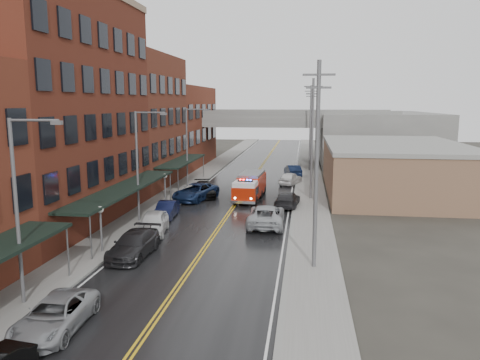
{
  "coord_description": "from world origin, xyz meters",
  "views": [
    {
      "loc": [
        6.53,
        -11.69,
        9.71
      ],
      "look_at": [
        0.97,
        28.09,
        3.0
      ],
      "focal_mm": 35.0,
      "sensor_mm": 36.0,
      "label": 1
    }
  ],
  "objects": [
    {
      "name": "globe_lamp_2",
      "position": [
        -6.4,
        30.0,
        2.31
      ],
      "size": [
        0.44,
        0.44,
        3.12
      ],
      "color": "#59595B",
      "rests_on": "ground"
    },
    {
      "name": "brick_building_b",
      "position": [
        -13.3,
        23.0,
        9.0
      ],
      "size": [
        9.0,
        20.0,
        18.0
      ],
      "primitive_type": "cube",
      "color": "#5A2517",
      "rests_on": "ground"
    },
    {
      "name": "road",
      "position": [
        0.0,
        30.0,
        0.01
      ],
      "size": [
        11.0,
        160.0,
        0.02
      ],
      "primitive_type": "cube",
      "color": "black",
      "rests_on": "ground"
    },
    {
      "name": "fire_truck",
      "position": [
        1.13,
        34.12,
        1.41
      ],
      "size": [
        3.23,
        7.26,
        2.6
      ],
      "rotation": [
        0.0,
        0.0,
        -0.06
      ],
      "color": "#A71D07",
      "rests_on": "ground"
    },
    {
      "name": "street_lamp_0",
      "position": [
        -6.55,
        8.0,
        5.19
      ],
      "size": [
        2.64,
        0.22,
        9.0
      ],
      "color": "#59595B",
      "rests_on": "ground"
    },
    {
      "name": "utility_pole_1",
      "position": [
        7.2,
        35.0,
        6.31
      ],
      "size": [
        1.8,
        0.24,
        12.0
      ],
      "color": "#59595B",
      "rests_on": "ground"
    },
    {
      "name": "parked_car_left_7",
      "position": [
        -3.75,
        35.07,
        0.75
      ],
      "size": [
        3.5,
        5.57,
        1.5
      ],
      "primitive_type": "imported",
      "rotation": [
        0.0,
        0.0,
        0.29
      ],
      "color": "black",
      "rests_on": "ground"
    },
    {
      "name": "sidewalk_right",
      "position": [
        7.3,
        30.0,
        0.07
      ],
      "size": [
        3.0,
        160.0,
        0.15
      ],
      "primitive_type": "cube",
      "color": "slate",
      "rests_on": "ground"
    },
    {
      "name": "awning_1",
      "position": [
        -7.49,
        23.0,
        2.99
      ],
      "size": [
        2.6,
        18.0,
        3.09
      ],
      "color": "black",
      "rests_on": "ground"
    },
    {
      "name": "utility_pole_2",
      "position": [
        7.2,
        55.0,
        6.31
      ],
      "size": [
        1.8,
        0.24,
        12.0
      ],
      "color": "#59595B",
      "rests_on": "ground"
    },
    {
      "name": "right_far_block",
      "position": [
        18.0,
        70.0,
        4.0
      ],
      "size": [
        18.0,
        30.0,
        8.0
      ],
      "primitive_type": "cube",
      "color": "slate",
      "rests_on": "ground"
    },
    {
      "name": "parked_car_left_2",
      "position": [
        -3.92,
        5.8,
        0.7
      ],
      "size": [
        2.53,
        5.11,
        1.39
      ],
      "primitive_type": "imported",
      "rotation": [
        0.0,
        0.0,
        0.04
      ],
      "color": "gray",
      "rests_on": "ground"
    },
    {
      "name": "parked_car_left_6",
      "position": [
        -4.23,
        33.2,
        0.82
      ],
      "size": [
        4.32,
        6.43,
        1.64
      ],
      "primitive_type": "imported",
      "rotation": [
        0.0,
        0.0,
        -0.3
      ],
      "color": "#122246",
      "rests_on": "ground"
    },
    {
      "name": "brick_building_far",
      "position": [
        -13.3,
        58.0,
        6.0
      ],
      "size": [
        9.0,
        20.0,
        12.0
      ],
      "primitive_type": "cube",
      "color": "maroon",
      "rests_on": "ground"
    },
    {
      "name": "parked_car_left_4",
      "position": [
        -4.55,
        20.88,
        0.83
      ],
      "size": [
        2.72,
        5.13,
        1.66
      ],
      "primitive_type": "imported",
      "rotation": [
        0.0,
        0.0,
        0.16
      ],
      "color": "silver",
      "rests_on": "ground"
    },
    {
      "name": "parked_car_right_1",
      "position": [
        5.0,
        31.31,
        0.72
      ],
      "size": [
        2.46,
        5.11,
        1.43
      ],
      "primitive_type": "imported",
      "rotation": [
        0.0,
        0.0,
        3.05
      ],
      "color": "black",
      "rests_on": "ground"
    },
    {
      "name": "parked_car_right_3",
      "position": [
        5.0,
        49.73,
        0.77
      ],
      "size": [
        2.6,
        4.93,
        1.54
      ],
      "primitive_type": "imported",
      "rotation": [
        0.0,
        0.0,
        3.36
      ],
      "color": "black",
      "rests_on": "ground"
    },
    {
      "name": "curb_right",
      "position": [
        5.65,
        30.0,
        0.07
      ],
      "size": [
        0.3,
        160.0,
        0.15
      ],
      "primitive_type": "cube",
      "color": "gray",
      "rests_on": "ground"
    },
    {
      "name": "utility_pole_0",
      "position": [
        7.2,
        15.0,
        6.31
      ],
      "size": [
        1.8,
        0.24,
        12.0
      ],
      "color": "#59595B",
      "rests_on": "ground"
    },
    {
      "name": "street_lamp_2",
      "position": [
        -6.55,
        40.0,
        5.19
      ],
      "size": [
        2.64,
        0.22,
        9.0
      ],
      "color": "#59595B",
      "rests_on": "ground"
    },
    {
      "name": "awning_2",
      "position": [
        -7.49,
        40.5,
        2.99
      ],
      "size": [
        2.6,
        13.0,
        3.09
      ],
      "color": "black",
      "rests_on": "ground"
    },
    {
      "name": "parked_car_right_2",
      "position": [
        4.89,
        43.42,
        0.75
      ],
      "size": [
        2.98,
        4.7,
        1.49
      ],
      "primitive_type": "imported",
      "rotation": [
        0.0,
        0.0,
        2.84
      ],
      "color": "silver",
      "rests_on": "ground"
    },
    {
      "name": "curb_left",
      "position": [
        -5.65,
        30.0,
        0.07
      ],
      "size": [
        0.3,
        160.0,
        0.15
      ],
      "primitive_type": "cube",
      "color": "gray",
      "rests_on": "ground"
    },
    {
      "name": "brick_building_c",
      "position": [
        -13.3,
        40.5,
        7.5
      ],
      "size": [
        9.0,
        15.0,
        15.0
      ],
      "primitive_type": "cube",
      "color": "#5E2C1C",
      "rests_on": "ground"
    },
    {
      "name": "tan_building",
      "position": [
        16.0,
        40.0,
        2.5
      ],
      "size": [
        14.0,
        22.0,
        5.0
      ],
      "primitive_type": "cube",
      "color": "#876149",
      "rests_on": "ground"
    },
    {
      "name": "parked_car_left_5",
      "position": [
        -5.0,
        25.79,
        0.69
      ],
      "size": [
        1.72,
        4.28,
        1.38
      ],
      "primitive_type": "imported",
      "rotation": [
        0.0,
        0.0,
        0.06
      ],
      "color": "black",
      "rests_on": "ground"
    },
    {
      "name": "parked_car_left_3",
      "position": [
        -4.1,
        15.7,
        0.78
      ],
      "size": [
        2.31,
        5.42,
        1.56
      ],
      "primitive_type": "imported",
      "rotation": [
        0.0,
        0.0,
        -0.02
      ],
      "color": "black",
      "rests_on": "ground"
    },
    {
      "name": "globe_lamp_1",
      "position": [
        -6.4,
        16.0,
        2.31
      ],
      "size": [
        0.44,
        0.44,
        3.12
      ],
      "color": "#59595B",
      "rests_on": "ground"
    },
    {
      "name": "street_lamp_1",
      "position": [
        -6.55,
        24.0,
        5.19
      ],
      "size": [
        2.64,
        0.22,
        9.0
      ],
      "color": "#59595B",
      "rests_on": "ground"
    },
    {
      "name": "parked_car_right_0",
      "position": [
        3.6,
        24.27,
        0.84
      ],
      "size": [
        2.93,
        6.1,
        1.67
      ],
      "primitive_type": "imported",
      "rotation": [
        0.0,
        0.0,
        3.17
      ],
      "color": "#A3A7AB",
      "rests_on": "ground"
    },
    {
      "name": "sidewalk_left",
      "position": [
        -7.3,
        30.0,
        0.07
      ],
      "size": [
        3.0,
        160.0,
        0.15
      ],
      "primitive_type": "cube",
      "color": "slate",
      "rests_on": "ground"
    },
    {
      "name": "overpass",
      "position": [
        0.0,
        62.0,
        5.99
      ],
      "size": [
        40.0,
        10.0,
        7.5
      ],
      "color": "slate",
      "rests_on": "ground"
    }
  ]
}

